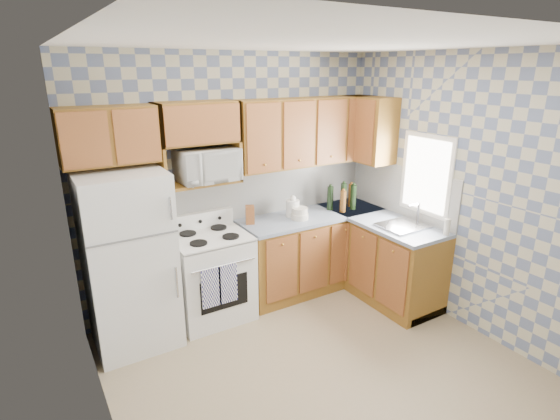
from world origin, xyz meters
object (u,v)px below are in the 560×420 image
at_px(electric_kettle, 293,208).
at_px(microwave, 207,165).
at_px(stove_body, 211,277).
at_px(refrigerator, 129,261).

bearing_deg(electric_kettle, microwave, 176.10).
bearing_deg(microwave, stove_body, -122.13).
xyz_separation_m(microwave, electric_kettle, (0.97, -0.07, -0.60)).
xyz_separation_m(refrigerator, electric_kettle, (1.85, 0.09, 0.18)).
xyz_separation_m(refrigerator, microwave, (0.88, 0.16, 0.77)).
relative_size(refrigerator, microwave, 2.85).
bearing_deg(electric_kettle, stove_body, -176.44).
bearing_deg(stove_body, microwave, 61.43).
distance_m(microwave, electric_kettle, 1.14).
xyz_separation_m(refrigerator, stove_body, (0.80, 0.03, -0.39)).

